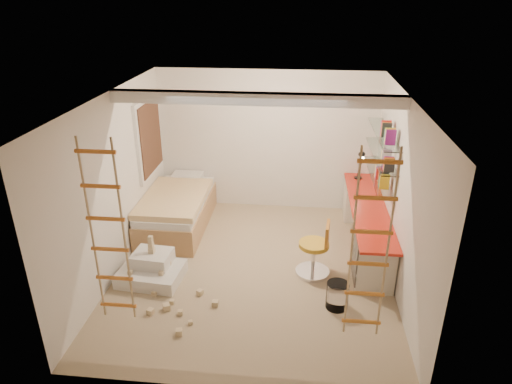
# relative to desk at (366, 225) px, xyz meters

# --- Properties ---
(floor) EXTENTS (4.50, 4.50, 0.00)m
(floor) POSITION_rel_desk_xyz_m (-1.72, -0.86, -0.40)
(floor) COLOR tan
(floor) RESTS_ON ground
(ceiling_beam) EXTENTS (4.00, 0.18, 0.16)m
(ceiling_beam) POSITION_rel_desk_xyz_m (-1.72, -0.56, 2.12)
(ceiling_beam) COLOR white
(ceiling_beam) RESTS_ON ceiling
(window_frame) EXTENTS (0.06, 1.15, 1.35)m
(window_frame) POSITION_rel_desk_xyz_m (-3.69, 0.64, 1.15)
(window_frame) COLOR white
(window_frame) RESTS_ON wall_left
(window_blind) EXTENTS (0.02, 1.00, 1.20)m
(window_blind) POSITION_rel_desk_xyz_m (-3.65, 0.64, 1.15)
(window_blind) COLOR #4C2D1E
(window_blind) RESTS_ON window_frame
(rope_ladder_left) EXTENTS (0.41, 0.04, 2.13)m
(rope_ladder_left) POSITION_rel_desk_xyz_m (-3.07, -2.61, 1.11)
(rope_ladder_left) COLOR orange
(rope_ladder_left) RESTS_ON ceiling
(rope_ladder_right) EXTENTS (0.41, 0.04, 2.13)m
(rope_ladder_right) POSITION_rel_desk_xyz_m (-0.37, -2.61, 1.11)
(rope_ladder_right) COLOR orange
(rope_ladder_right) RESTS_ON ceiling
(waste_bin) EXTENTS (0.29, 0.29, 0.37)m
(waste_bin) POSITION_rel_desk_xyz_m (-0.53, -1.61, -0.22)
(waste_bin) COLOR white
(waste_bin) RESTS_ON floor
(desk) EXTENTS (0.56, 2.80, 0.75)m
(desk) POSITION_rel_desk_xyz_m (0.00, 0.00, 0.00)
(desk) COLOR red
(desk) RESTS_ON floor
(shelves) EXTENTS (0.25, 1.80, 0.71)m
(shelves) POSITION_rel_desk_xyz_m (0.15, 0.27, 1.10)
(shelves) COLOR white
(shelves) RESTS_ON wall_right
(bed) EXTENTS (1.02, 2.00, 0.69)m
(bed) POSITION_rel_desk_xyz_m (-3.20, 0.36, -0.07)
(bed) COLOR #AD7F51
(bed) RESTS_ON floor
(task_lamp) EXTENTS (0.14, 0.36, 0.57)m
(task_lamp) POSITION_rel_desk_xyz_m (-0.05, 0.96, 0.73)
(task_lamp) COLOR black
(task_lamp) RESTS_ON desk
(swivel_chair) EXTENTS (0.56, 0.56, 0.85)m
(swivel_chair) POSITION_rel_desk_xyz_m (-0.82, -0.87, -0.09)
(swivel_chair) COLOR gold
(swivel_chair) RESTS_ON floor
(play_platform) EXTENTS (0.93, 0.75, 0.39)m
(play_platform) POSITION_rel_desk_xyz_m (-3.17, -1.23, -0.25)
(play_platform) COLOR silver
(play_platform) RESTS_ON floor
(toy_blocks) EXTENTS (1.33, 1.28, 0.66)m
(toy_blocks) POSITION_rel_desk_xyz_m (-2.81, -1.64, -0.22)
(toy_blocks) COLOR #CCB284
(toy_blocks) RESTS_ON floor
(books) EXTENTS (0.14, 0.64, 0.92)m
(books) POSITION_rel_desk_xyz_m (0.15, 0.27, 1.21)
(books) COLOR yellow
(books) RESTS_ON shelves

